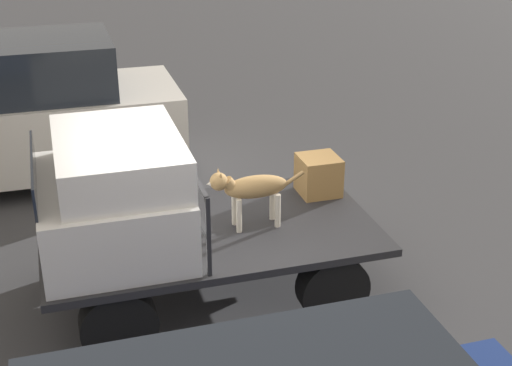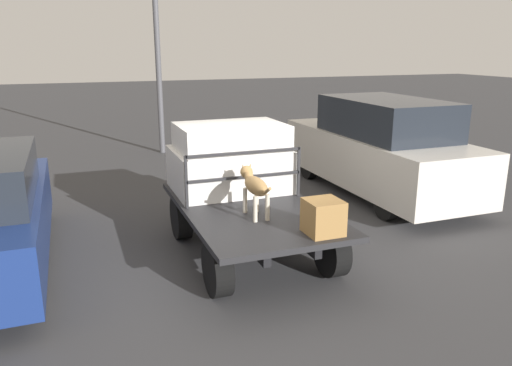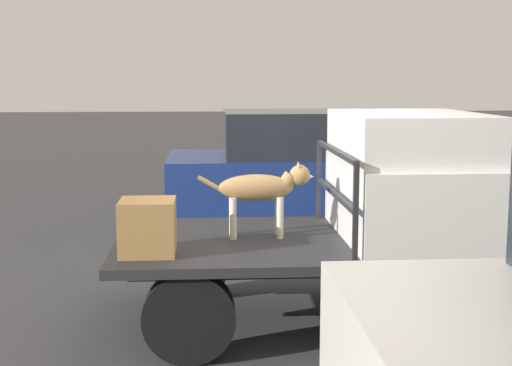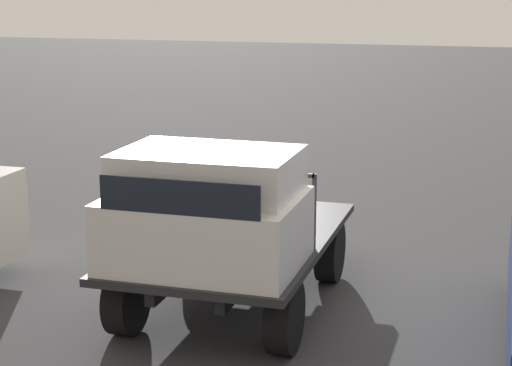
{
  "view_description": "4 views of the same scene",
  "coord_description": "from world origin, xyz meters",
  "px_view_note": "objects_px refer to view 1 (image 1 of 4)",
  "views": [
    {
      "loc": [
        1.41,
        6.38,
        4.24
      ],
      "look_at": [
        -0.48,
        0.08,
        1.26
      ],
      "focal_mm": 50.0,
      "sensor_mm": 36.0,
      "label": 1
    },
    {
      "loc": [
        -6.64,
        2.4,
        3.08
      ],
      "look_at": [
        -0.48,
        0.08,
        1.26
      ],
      "focal_mm": 35.0,
      "sensor_mm": 36.0,
      "label": 2
    },
    {
      "loc": [
        -0.91,
        -6.12,
        2.19
      ],
      "look_at": [
        -0.48,
        0.08,
        1.26
      ],
      "focal_mm": 50.0,
      "sensor_mm": 36.0,
      "label": 3
    },
    {
      "loc": [
        8.39,
        2.71,
        3.45
      ],
      "look_at": [
        -0.48,
        0.08,
        1.26
      ],
      "focal_mm": 60.0,
      "sensor_mm": 36.0,
      "label": 4
    }
  ],
  "objects_px": {
    "flatbed_truck": "(210,247)",
    "parked_pickup_far": "(0,116)",
    "cargo_crate": "(319,175)",
    "dog": "(250,188)"
  },
  "relations": [
    {
      "from": "flatbed_truck",
      "to": "parked_pickup_far",
      "type": "relative_size",
      "value": 0.67
    },
    {
      "from": "parked_pickup_far",
      "to": "dog",
      "type": "bearing_deg",
      "value": 131.91
    },
    {
      "from": "cargo_crate",
      "to": "dog",
      "type": "bearing_deg",
      "value": 30.0
    },
    {
      "from": "flatbed_truck",
      "to": "dog",
      "type": "xyz_separation_m",
      "value": [
        -0.41,
        0.08,
        0.65
      ]
    },
    {
      "from": "cargo_crate",
      "to": "flatbed_truck",
      "type": "bearing_deg",
      "value": 19.32
    },
    {
      "from": "dog",
      "to": "parked_pickup_far",
      "type": "relative_size",
      "value": 0.2
    },
    {
      "from": "flatbed_truck",
      "to": "parked_pickup_far",
      "type": "xyz_separation_m",
      "value": [
        2.13,
        -3.69,
        0.43
      ]
    },
    {
      "from": "dog",
      "to": "parked_pickup_far",
      "type": "bearing_deg",
      "value": -50.26
    },
    {
      "from": "dog",
      "to": "parked_pickup_far",
      "type": "xyz_separation_m",
      "value": [
        2.54,
        -3.77,
        -0.22
      ]
    },
    {
      "from": "flatbed_truck",
      "to": "cargo_crate",
      "type": "xyz_separation_m",
      "value": [
        -1.39,
        -0.49,
        0.44
      ]
    }
  ]
}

